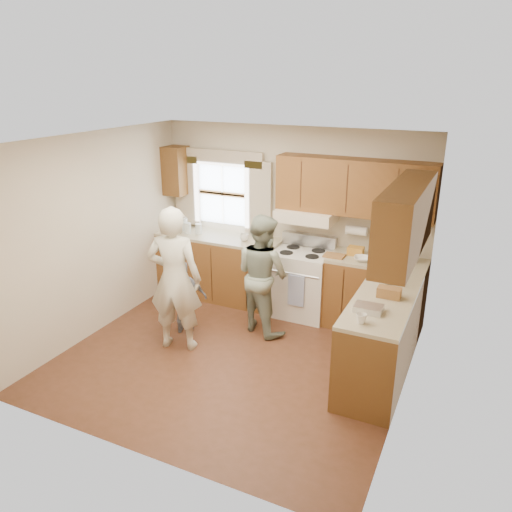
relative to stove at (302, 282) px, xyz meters
The scene contains 6 objects.
room 1.66m from the stove, 101.81° to the right, with size 3.80×3.80×3.80m.
kitchen_fixtures 0.60m from the stove, 48.86° to the right, with size 3.80×2.25×2.15m.
stove is the anchor object (origin of this frame).
woman_left 1.85m from the stove, 125.09° to the right, with size 0.64×0.42×1.75m, color beige.
woman_right 0.77m from the stove, 114.04° to the right, with size 0.75×0.58×1.54m, color #253B2F.
child 1.61m from the stove, 135.73° to the right, with size 0.56×0.23×0.95m, color gray.
Camera 1 is at (2.40, -4.49, 3.12)m, focal length 35.00 mm.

